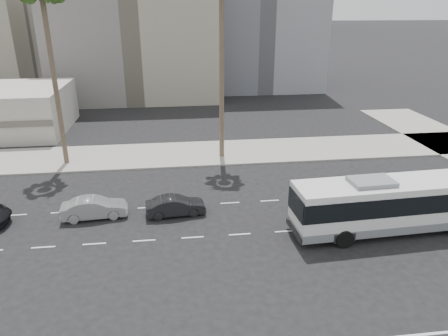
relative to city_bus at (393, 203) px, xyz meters
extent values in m
plane|color=black|center=(-6.67, 0.64, -1.94)|extent=(700.00, 700.00, 0.00)
cube|color=gray|center=(-6.67, 16.14, -1.86)|extent=(120.00, 7.00, 0.15)
cube|color=gray|center=(-18.67, 45.64, 7.06)|extent=(24.00, 18.00, 18.00)
cube|color=slate|center=(1.33, 52.64, 11.06)|extent=(20.00, 20.00, 26.00)
cube|color=silver|center=(0.00, 0.00, 0.04)|extent=(12.89, 3.44, 2.86)
cube|color=black|center=(0.00, 0.00, 0.43)|extent=(12.95, 3.50, 1.21)
cube|color=slate|center=(0.00, 0.00, -1.22)|extent=(12.91, 3.48, 0.55)
cube|color=slate|center=(-1.65, 0.00, 1.59)|extent=(2.73, 1.89, 0.33)
cylinder|color=black|center=(4.07, 1.41, -1.39)|extent=(1.10, 0.33, 1.10)
cylinder|color=black|center=(-3.74, -1.41, -1.39)|extent=(1.10, 0.33, 1.10)
cylinder|color=black|center=(-3.74, 1.41, -1.39)|extent=(1.10, 0.33, 1.10)
imported|color=black|center=(-13.65, 3.84, -1.26)|extent=(1.80, 4.21, 1.35)
imported|color=gray|center=(-19.15, 4.14, -1.22)|extent=(1.92, 4.50, 1.44)
cylinder|color=brown|center=(-9.08, 15.00, 5.76)|extent=(0.42, 0.42, 15.39)
cylinder|color=brown|center=(-23.40, 14.98, 5.20)|extent=(0.45, 0.45, 14.27)
camera|label=1|loc=(-13.52, -21.94, 11.72)|focal=33.17mm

